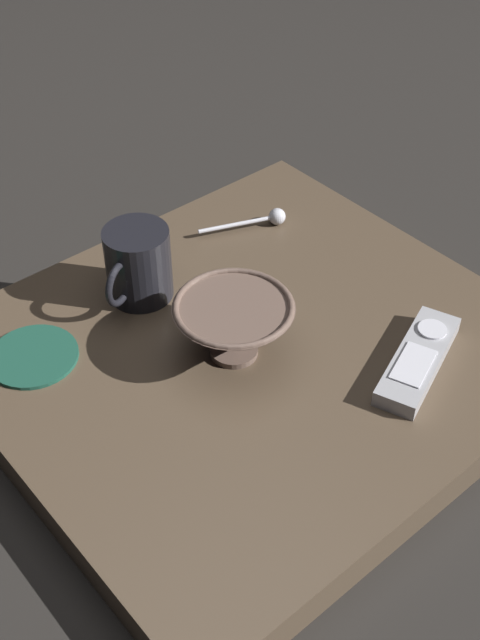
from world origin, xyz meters
TOP-DOWN VIEW (x-y plane):
  - ground_plane at (0.00, 0.00)m, footprint 6.00×6.00m
  - table at (0.00, 0.00)m, footprint 0.64×0.59m
  - cereal_bowl at (0.03, -0.00)m, footprint 0.14×0.14m
  - coffee_mug at (0.05, -0.16)m, footprint 0.11×0.08m
  - teaspoon at (-0.18, -0.17)m, footprint 0.12×0.06m
  - tv_remote_near at (-0.12, 0.16)m, footprint 0.18×0.11m
  - drink_coaster at (0.22, -0.15)m, footprint 0.11×0.11m

SIDE VIEW (x-z plane):
  - ground_plane at x=0.00m, z-range 0.00..0.00m
  - table at x=0.00m, z-range 0.00..0.05m
  - drink_coaster at x=0.22m, z-range 0.05..0.05m
  - tv_remote_near at x=-0.12m, z-range 0.05..0.07m
  - teaspoon at x=-0.18m, z-range 0.05..0.07m
  - cereal_bowl at x=0.03m, z-range 0.05..0.13m
  - coffee_mug at x=0.05m, z-range 0.05..0.15m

